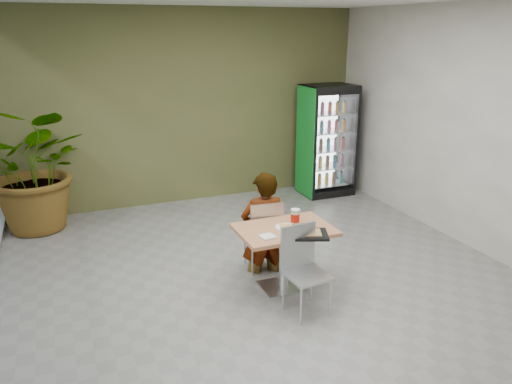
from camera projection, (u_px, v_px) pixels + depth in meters
ground at (273, 291)px, 5.69m from camera, size 7.00×7.00×0.00m
room_envelope at (275, 155)px, 5.19m from camera, size 6.00×7.00×3.20m
dining_table at (284, 246)px, 5.58m from camera, size 1.05×0.74×0.75m
chair_far at (264, 231)px, 6.00m from camera, size 0.44×0.44×0.91m
chair_near at (302, 262)px, 5.17m from camera, size 0.44×0.45×0.93m
seated_woman at (264, 234)px, 6.07m from camera, size 0.60×0.42×1.55m
pizza_plate at (287, 226)px, 5.51m from camera, size 0.34×0.25×0.03m
soda_cup at (295, 217)px, 5.59m from camera, size 0.10×0.10×0.18m
napkin_stack at (267, 237)px, 5.26m from camera, size 0.16×0.16×0.02m
cafeteria_tray at (307, 234)px, 5.30m from camera, size 0.54×0.47×0.03m
beverage_fridge at (327, 140)px, 8.82m from camera, size 0.89×0.68×1.94m
potted_plant at (37, 169)px, 7.20m from camera, size 2.12×2.00×1.85m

